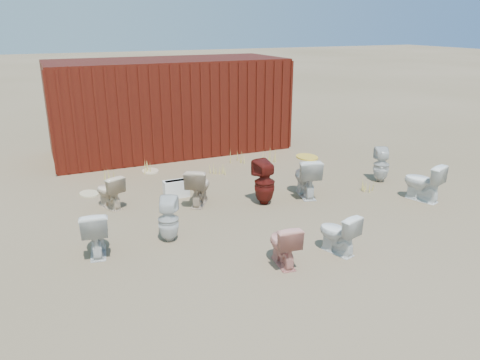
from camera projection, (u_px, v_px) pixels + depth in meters
name	position (u px, v px, depth m)	size (l,w,h in m)	color
ground	(254.00, 219.00, 8.24)	(100.00, 100.00, 0.00)	brown
shipping_container	(169.00, 106.00, 12.35)	(6.00, 2.40, 2.40)	#520E0D
toilet_front_a	(96.00, 232.00, 6.93)	(0.40, 0.70, 0.71)	silver
toilet_front_pink	(283.00, 244.00, 6.63)	(0.36, 0.63, 0.64)	tan
toilet_front_c	(338.00, 233.00, 6.97)	(0.36, 0.63, 0.64)	white
toilet_front_maroon	(264.00, 182.00, 8.82)	(0.39, 0.39, 0.86)	#59140F
toilet_front_e	(423.00, 182.00, 9.02)	(0.42, 0.74, 0.75)	white
toilet_back_a	(168.00, 220.00, 7.34)	(0.32, 0.33, 0.72)	silver
toilet_back_beige_left	(109.00, 191.00, 8.67)	(0.36, 0.63, 0.64)	beige
toilet_back_beige_right	(198.00, 186.00, 8.83)	(0.41, 0.71, 0.73)	#C7AD92
toilet_back_yellowlid	(306.00, 177.00, 9.24)	(0.44, 0.78, 0.79)	silver
toilet_back_e	(381.00, 165.00, 10.10)	(0.33, 0.34, 0.74)	silver
yellow_lid	(307.00, 157.00, 9.11)	(0.40, 0.50, 0.03)	gold
loose_tank	(176.00, 189.00, 9.24)	(0.50, 0.20, 0.35)	white
loose_lid_near	(150.00, 171.00, 10.88)	(0.38, 0.49, 0.02)	beige
loose_lid_far	(89.00, 194.00, 9.45)	(0.36, 0.47, 0.02)	beige
weed_clump_a	(106.00, 176.00, 10.13)	(0.36, 0.36, 0.29)	tan
weed_clump_b	(217.00, 168.00, 10.68)	(0.32, 0.32, 0.27)	tan
weed_clump_c	(271.00, 155.00, 11.61)	(0.36, 0.36, 0.31)	tan
weed_clump_d	(146.00, 166.00, 10.80)	(0.30, 0.30, 0.29)	tan
weed_clump_e	(235.00, 156.00, 11.53)	(0.34, 0.34, 0.33)	tan
weed_clump_f	(368.00, 185.00, 9.58)	(0.28, 0.28, 0.26)	tan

